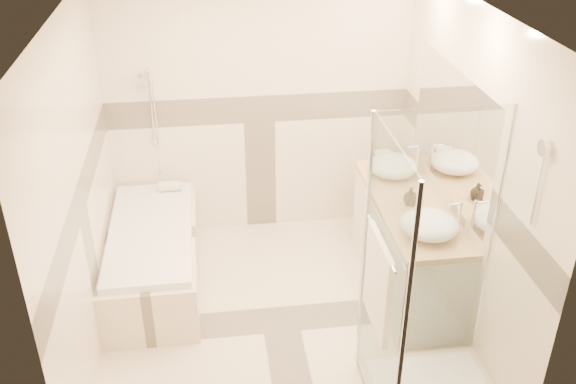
{
  "coord_description": "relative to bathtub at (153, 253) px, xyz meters",
  "views": [
    {
      "loc": [
        -0.49,
        -4.06,
        3.46
      ],
      "look_at": [
        0.1,
        0.25,
        1.05
      ],
      "focal_mm": 40.0,
      "sensor_mm": 36.0,
      "label": 1
    }
  ],
  "objects": [
    {
      "name": "bathtub",
      "position": [
        0.0,
        0.0,
        0.0
      ],
      "size": [
        0.75,
        1.7,
        0.56
      ],
      "color": "beige",
      "rests_on": "ground"
    },
    {
      "name": "vanity",
      "position": [
        2.15,
        -0.35,
        0.12
      ],
      "size": [
        0.58,
        1.62,
        0.85
      ],
      "color": "silver",
      "rests_on": "ground"
    },
    {
      "name": "faucet_near",
      "position": [
        2.35,
        0.15,
        0.7
      ],
      "size": [
        0.11,
        0.03,
        0.28
      ],
      "color": "silver",
      "rests_on": "vanity"
    },
    {
      "name": "rolled_towel",
      "position": [
        0.16,
        0.65,
        0.3
      ],
      "size": [
        0.21,
        0.1,
        0.1
      ],
      "primitive_type": "cylinder",
      "rotation": [
        0.0,
        1.57,
        0.0
      ],
      "color": "white",
      "rests_on": "bathtub"
    },
    {
      "name": "room",
      "position": [
        1.08,
        -0.64,
        0.95
      ],
      "size": [
        2.82,
        3.02,
        2.52
      ],
      "color": "beige",
      "rests_on": "ground"
    },
    {
      "name": "amenity_bottle_b",
      "position": [
        2.13,
        -0.37,
        0.62
      ],
      "size": [
        0.12,
        0.12,
        0.15
      ],
      "primitive_type": "imported",
      "rotation": [
        0.0,
        0.0,
        -0.06
      ],
      "color": "black",
      "rests_on": "vanity"
    },
    {
      "name": "shower_enclosure",
      "position": [
        1.86,
        -1.62,
        0.2
      ],
      "size": [
        0.96,
        0.93,
        2.04
      ],
      "color": "beige",
      "rests_on": "ground"
    },
    {
      "name": "vessel_sink_far",
      "position": [
        2.13,
        -0.83,
        0.63
      ],
      "size": [
        0.44,
        0.44,
        0.18
      ],
      "primitive_type": "ellipsoid",
      "color": "white",
      "rests_on": "vanity"
    },
    {
      "name": "faucet_far",
      "position": [
        2.35,
        -0.83,
        0.7
      ],
      "size": [
        0.11,
        0.03,
        0.26
      ],
      "color": "silver",
      "rests_on": "vanity"
    },
    {
      "name": "vessel_sink_near",
      "position": [
        2.13,
        0.15,
        0.63
      ],
      "size": [
        0.44,
        0.44,
        0.17
      ],
      "primitive_type": "ellipsoid",
      "color": "white",
      "rests_on": "vanity"
    },
    {
      "name": "folded_towels",
      "position": [
        2.13,
        0.37,
        0.59
      ],
      "size": [
        0.19,
        0.28,
        0.08
      ],
      "primitive_type": "cube",
      "rotation": [
        0.0,
        0.0,
        0.12
      ],
      "color": "white",
      "rests_on": "vanity"
    },
    {
      "name": "amenity_bottle_a",
      "position": [
        2.13,
        -0.39,
        0.62
      ],
      "size": [
        0.09,
        0.09,
        0.15
      ],
      "primitive_type": "imported",
      "rotation": [
        0.0,
        0.0,
        -0.42
      ],
      "color": "black",
      "rests_on": "vanity"
    }
  ]
}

